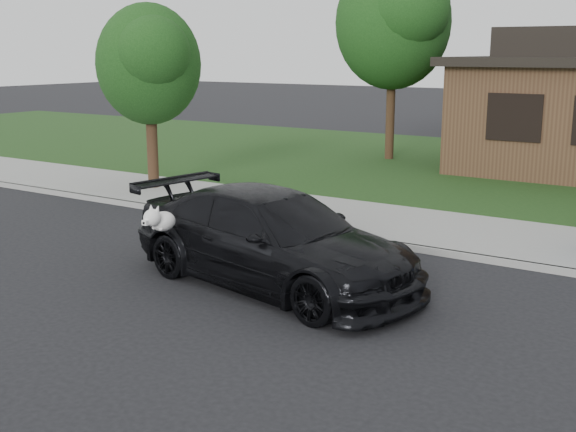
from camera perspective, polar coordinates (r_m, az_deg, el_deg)
The scene contains 7 objects.
ground at distance 10.49m, azimuth 0.17°, elevation -6.82°, with size 120.00×120.00×0.00m, color black.
sidewalk at distance 14.76m, azimuth 10.68°, elevation -0.96°, with size 60.00×3.00×0.12m, color gray.
curb at distance 13.42m, azimuth 8.25°, elevation -2.26°, with size 60.00×0.12×0.12m, color gray.
lawn at distance 22.25m, azimuth 18.55°, elevation 3.25°, with size 60.00×13.00×0.13m, color #193814.
sedan at distance 11.04m, azimuth -1.19°, elevation -1.83°, with size 5.33×2.93×1.46m.
tree_0 at distance 23.31m, azimuth 8.57°, elevation 15.08°, with size 3.78×3.60×6.34m.
tree_2 at distance 18.49m, azimuth -10.87°, elevation 11.84°, with size 2.73×2.60×4.59m.
Camera 1 is at (5.32, -8.32, 3.54)m, focal length 45.00 mm.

